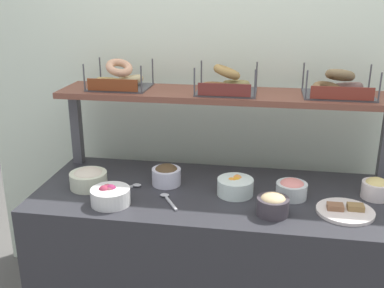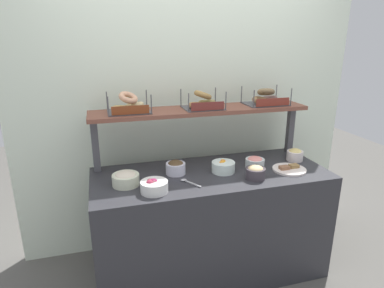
% 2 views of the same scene
% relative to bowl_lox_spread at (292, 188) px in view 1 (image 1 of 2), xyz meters
% --- Properties ---
extents(back_wall, '(2.94, 0.06, 2.40)m').
position_rel_bowl_lox_spread_xyz_m(back_wall, '(-0.35, 0.55, 0.31)').
color(back_wall, white).
rests_on(back_wall, ground_plane).
extents(deli_counter, '(1.74, 0.70, 0.85)m').
position_rel_bowl_lox_spread_xyz_m(deli_counter, '(-0.35, -0.00, -0.47)').
color(deli_counter, '#2D2D33').
rests_on(deli_counter, ground_plane).
extents(shelf_riser_left, '(0.05, 0.05, 0.40)m').
position_rel_bowl_lox_spread_xyz_m(shelf_riser_left, '(-1.16, 0.27, 0.16)').
color(shelf_riser_left, '#4C4C51').
rests_on(shelf_riser_left, deli_counter).
extents(upper_shelf, '(1.70, 0.32, 0.03)m').
position_rel_bowl_lox_spread_xyz_m(upper_shelf, '(-0.35, 0.27, 0.37)').
color(upper_shelf, brown).
rests_on(upper_shelf, shelf_riser_left).
extents(bowl_lox_spread, '(0.14, 0.14, 0.09)m').
position_rel_bowl_lox_spread_xyz_m(bowl_lox_spread, '(0.00, 0.00, 0.00)').
color(bowl_lox_spread, silver).
rests_on(bowl_lox_spread, deli_counter).
extents(bowl_beet_salad, '(0.18, 0.18, 0.09)m').
position_rel_bowl_lox_spread_xyz_m(bowl_beet_salad, '(-0.81, -0.20, -0.00)').
color(bowl_beet_salad, white).
rests_on(bowl_beet_salad, deli_counter).
extents(bowl_chocolate_spread, '(0.14, 0.14, 0.10)m').
position_rel_bowl_lox_spread_xyz_m(bowl_chocolate_spread, '(-0.61, 0.05, 0.01)').
color(bowl_chocolate_spread, white).
rests_on(bowl_chocolate_spread, deli_counter).
extents(bowl_fruit_salad, '(0.17, 0.17, 0.09)m').
position_rel_bowl_lox_spread_xyz_m(bowl_fruit_salad, '(-0.26, -0.01, -0.00)').
color(bowl_fruit_salad, white).
rests_on(bowl_fruit_salad, deli_counter).
extents(bowl_egg_salad, '(0.13, 0.13, 0.10)m').
position_rel_bowl_lox_spread_xyz_m(bowl_egg_salad, '(0.39, 0.06, 0.00)').
color(bowl_egg_salad, white).
rests_on(bowl_egg_salad, deli_counter).
extents(bowl_hummus, '(0.14, 0.14, 0.10)m').
position_rel_bowl_lox_spread_xyz_m(bowl_hummus, '(-0.09, -0.19, 0.00)').
color(bowl_hummus, '#423A41').
rests_on(bowl_hummus, deli_counter).
extents(bowl_potato_salad, '(0.18, 0.18, 0.10)m').
position_rel_bowl_lox_spread_xyz_m(bowl_potato_salad, '(-0.98, -0.05, 0.00)').
color(bowl_potato_salad, beige).
rests_on(bowl_potato_salad, deli_counter).
extents(serving_plate_white, '(0.25, 0.25, 0.04)m').
position_rel_bowl_lox_spread_xyz_m(serving_plate_white, '(0.23, -0.12, -0.03)').
color(serving_plate_white, white).
rests_on(serving_plate_white, deli_counter).
extents(serving_spoon_near_plate, '(0.16, 0.11, 0.01)m').
position_rel_bowl_lox_spread_xyz_m(serving_spoon_near_plate, '(-0.78, -0.03, -0.04)').
color(serving_spoon_near_plate, '#B7B7BC').
rests_on(serving_spoon_near_plate, deli_counter).
extents(serving_spoon_by_edge, '(0.11, 0.16, 0.01)m').
position_rel_bowl_lox_spread_xyz_m(serving_spoon_by_edge, '(-0.56, -0.13, -0.04)').
color(serving_spoon_by_edge, '#B7B7BC').
rests_on(serving_spoon_by_edge, deli_counter).
extents(bagel_basket_plain, '(0.31, 0.26, 0.16)m').
position_rel_bowl_lox_spread_xyz_m(bagel_basket_plain, '(-0.90, 0.27, 0.43)').
color(bagel_basket_plain, '#4C4C51').
rests_on(bagel_basket_plain, upper_shelf).
extents(bagel_basket_everything, '(0.30, 0.24, 0.15)m').
position_rel_bowl_lox_spread_xyz_m(bagel_basket_everything, '(-0.34, 0.25, 0.43)').
color(bagel_basket_everything, '#4C4C51').
rests_on(bagel_basket_everything, upper_shelf).
extents(bagel_basket_poppy, '(0.34, 0.26, 0.14)m').
position_rel_bowl_lox_spread_xyz_m(bagel_basket_poppy, '(0.20, 0.27, 0.43)').
color(bagel_basket_poppy, '#4C4C51').
rests_on(bagel_basket_poppy, upper_shelf).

